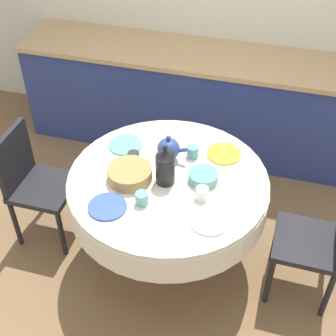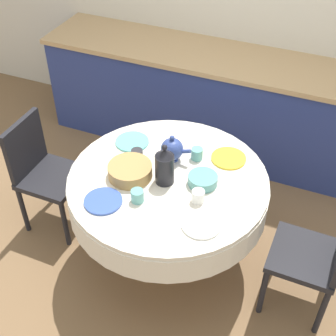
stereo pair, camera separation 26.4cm
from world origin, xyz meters
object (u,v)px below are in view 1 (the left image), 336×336
at_px(coffee_carafe, 165,166).
at_px(teapot, 169,149).
at_px(chair_left, 321,239).
at_px(chair_right, 34,180).

relative_size(coffee_carafe, teapot, 1.39).
bearing_deg(chair_left, teapot, 80.24).
relative_size(chair_right, coffee_carafe, 3.15).
distance_m(chair_left, chair_right, 1.91).
relative_size(chair_left, teapot, 4.38).
height_order(chair_left, coffee_carafe, coffee_carafe).
xyz_separation_m(coffee_carafe, teapot, (-0.04, 0.21, -0.04)).
distance_m(chair_left, teapot, 1.07).
xyz_separation_m(chair_left, teapot, (-1.00, 0.19, 0.33)).
bearing_deg(chair_right, teapot, 100.75).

